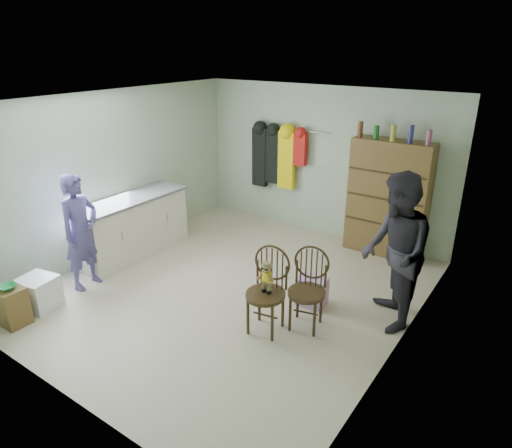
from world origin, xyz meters
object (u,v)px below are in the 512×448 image
Objects in this scene: chair_front at (268,285)px; chair_far at (308,285)px; dresser at (388,198)px; counter at (132,226)px.

chair_far is (0.34, 0.33, -0.05)m from chair_front.
chair_far is 2.47m from dresser.
chair_front reaches higher than chair_far.
chair_far reaches higher than counter.
chair_front is 0.48m from chair_far.
counter is at bearing -144.31° from dresser.
chair_front is 2.82m from dresser.
counter is 2.87m from chair_front.
dresser is (3.20, 2.30, 0.44)m from counter.
dresser reaches higher than counter.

